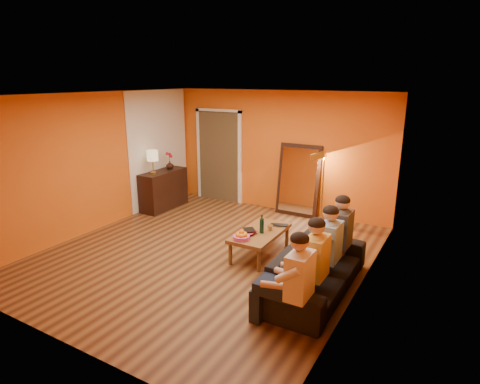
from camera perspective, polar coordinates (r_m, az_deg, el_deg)
The scene contains 27 objects.
room_shell at distance 6.71m, azimuth -3.15°, elevation 2.61°, with size 5.00×5.50×2.60m.
white_accent at distance 9.27m, azimuth -11.44°, elevation 6.06°, with size 0.02×1.90×2.58m, color white.
doorway_recess at distance 9.58m, azimuth -2.61°, elevation 5.15°, with size 1.06×0.30×2.10m, color #3F2D19.
door_jamb_left at distance 9.80m, azimuth -5.82°, elevation 5.33°, with size 0.08×0.06×2.20m, color white.
door_jamb_right at distance 9.19m, azimuth -0.01°, elevation 4.70°, with size 0.08×0.06×2.20m, color white.
door_header at distance 9.34m, azimuth -3.10°, elevation 11.49°, with size 1.22×0.06×0.08m, color white.
mirror_frame at distance 8.55m, azimuth 8.33°, elevation 1.68°, with size 0.92×0.06×1.52m, color black.
mirror_glass at distance 8.52m, azimuth 8.23°, elevation 1.62°, with size 0.78×0.02×1.36m, color white.
sideboard at distance 9.16m, azimuth -10.80°, elevation 0.35°, with size 0.44×1.18×0.85m, color black.
table_lamp at distance 8.78m, azimuth -12.30°, elevation 4.16°, with size 0.24×0.24×0.51m, color beige, non-canonical shape.
sofa at distance 5.70m, azimuth 10.90°, elevation -10.79°, with size 0.83×2.12×0.62m, color black.
coffee_table at distance 6.69m, azimuth 2.88°, elevation -7.26°, with size 0.62×1.22×0.42m, color brown, non-canonical shape.
floor_lamp at distance 8.11m, azimuth 11.66°, elevation 0.42°, with size 0.30×0.24×1.44m, color gold, non-canonical shape.
dog at distance 6.36m, azimuth 13.23°, elevation -7.97°, with size 0.34×0.53×0.63m, color olive, non-canonical shape.
person_far_left at distance 4.69m, azimuth 8.44°, elevation -12.76°, with size 0.70×0.44×1.22m, color silver, non-canonical shape.
person_mid_left at distance 5.15m, azimuth 10.76°, elevation -10.11°, with size 0.70×0.44×1.22m, color gold, non-canonical shape.
person_mid_right at distance 5.63m, azimuth 12.66°, elevation -7.89°, with size 0.70×0.44×1.22m, color #7E9DC4, non-canonical shape.
person_far_right at distance 6.12m, azimuth 14.25°, elevation -6.02°, with size 0.70×0.44×1.22m, color #343539, non-canonical shape.
fruit_bowl at distance 6.26m, azimuth 0.20°, elevation -6.06°, with size 0.26×0.26×0.16m, color #CD489A, non-canonical shape.
wine_bottle at distance 6.50m, azimuth 3.11°, elevation -4.54°, with size 0.07×0.07×0.31m, color black.
tumbler at distance 6.65m, azimuth 4.31°, elevation -5.10°, with size 0.09×0.09×0.09m, color #B27F3F.
laptop at distance 6.83m, azimuth 5.60°, elevation -4.82°, with size 0.30×0.19×0.02m, color black.
book_lower at distance 6.53m, azimuth 0.68°, elevation -5.78°, with size 0.17×0.22×0.02m, color black.
book_mid at distance 6.52m, azimuth 0.81°, elevation -5.61°, with size 0.17×0.23×0.02m, color #B31424.
book_upper at distance 6.50m, azimuth 0.64°, elevation -5.50°, with size 0.17×0.22×0.02m, color black.
vase at distance 9.22m, azimuth -9.96°, elevation 3.80°, with size 0.17×0.17×0.18m, color black.
flowers at distance 9.18m, azimuth -10.03°, elevation 5.17°, with size 0.17×0.17×0.39m, color #B31424, non-canonical shape.
Camera 1 is at (3.58, -5.09, 2.85)m, focal length 30.00 mm.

